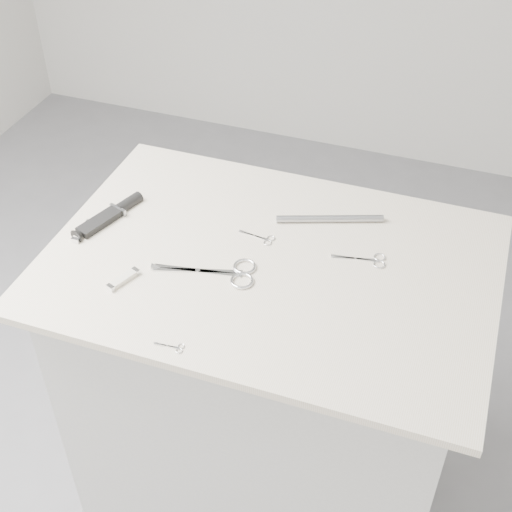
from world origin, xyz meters
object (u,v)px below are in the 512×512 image
(pocket_knife_a, at_px, (83,232))
(embroidery_scissors_b, at_px, (262,238))
(sheathed_knife, at_px, (113,214))
(plinth, at_px, (268,394))
(metal_rail, at_px, (330,219))
(large_shears, at_px, (227,273))
(tiny_scissors, at_px, (173,347))
(embroidery_scissors_a, at_px, (369,260))
(pocket_knife_b, at_px, (123,279))

(pocket_knife_a, bearing_deg, embroidery_scissors_b, -74.03)
(embroidery_scissors_b, height_order, sheathed_knife, sheathed_knife)
(plinth, bearing_deg, embroidery_scissors_b, 122.49)
(metal_rail, bearing_deg, sheathed_knife, -162.99)
(plinth, distance_m, embroidery_scissors_b, 0.48)
(sheathed_knife, xyz_separation_m, metal_rail, (0.50, 0.15, 0.00))
(plinth, xyz_separation_m, sheathed_knife, (-0.41, 0.03, 0.48))
(large_shears, relative_size, sheathed_knife, 1.21)
(tiny_scissors, height_order, metal_rail, metal_rail)
(plinth, xyz_separation_m, tiny_scissors, (-0.10, -0.31, 0.47))
(pocket_knife_a, bearing_deg, embroidery_scissors_a, -79.75)
(tiny_scissors, bearing_deg, plinth, 68.17)
(pocket_knife_a, bearing_deg, sheathed_knife, -23.31)
(pocket_knife_a, bearing_deg, large_shears, -93.86)
(plinth, xyz_separation_m, pocket_knife_b, (-0.28, -0.17, 0.48))
(embroidery_scissors_b, bearing_deg, pocket_knife_b, -127.11)
(large_shears, height_order, pocket_knife_a, pocket_knife_a)
(plinth, relative_size, pocket_knife_a, 11.37)
(pocket_knife_a, distance_m, pocket_knife_b, 0.20)
(pocket_knife_b, bearing_deg, large_shears, -42.51)
(pocket_knife_a, relative_size, pocket_knife_b, 0.97)
(embroidery_scissors_b, xyz_separation_m, pocket_knife_b, (-0.23, -0.24, 0.00))
(sheathed_knife, xyz_separation_m, pocket_knife_a, (-0.03, -0.08, -0.00))
(embroidery_scissors_b, xyz_separation_m, pocket_knife_a, (-0.40, -0.12, 0.00))
(sheathed_knife, bearing_deg, plinth, -75.69)
(embroidery_scissors_b, distance_m, tiny_scissors, 0.38)
(embroidery_scissors_a, distance_m, sheathed_knife, 0.62)
(pocket_knife_a, bearing_deg, plinth, -84.20)
(tiny_scissors, xyz_separation_m, pocket_knife_b, (-0.18, 0.14, 0.00))
(embroidery_scissors_a, height_order, pocket_knife_b, pocket_knife_b)
(pocket_knife_a, relative_size, metal_rail, 0.31)
(tiny_scissors, relative_size, metal_rail, 0.24)
(tiny_scissors, distance_m, pocket_knife_a, 0.43)
(embroidery_scissors_a, relative_size, sheathed_knife, 0.64)
(large_shears, distance_m, metal_rail, 0.30)
(embroidery_scissors_a, xyz_separation_m, metal_rail, (-0.12, 0.11, 0.01))
(plinth, bearing_deg, metal_rail, 64.51)
(large_shears, xyz_separation_m, pocket_knife_b, (-0.20, -0.10, 0.00))
(embroidery_scissors_a, distance_m, tiny_scissors, 0.49)
(embroidery_scissors_a, relative_size, embroidery_scissors_b, 1.38)
(plinth, xyz_separation_m, metal_rail, (0.09, 0.18, 0.48))
(large_shears, height_order, embroidery_scissors_a, large_shears)
(plinth, distance_m, sheathed_knife, 0.63)
(pocket_knife_a, height_order, metal_rail, metal_rail)
(large_shears, xyz_separation_m, tiny_scissors, (-0.02, -0.24, -0.00))
(plinth, height_order, sheathed_knife, sheathed_knife)
(embroidery_scissors_b, height_order, pocket_knife_b, pocket_knife_b)
(metal_rail, bearing_deg, tiny_scissors, -110.46)
(embroidery_scissors_a, bearing_deg, embroidery_scissors_b, 170.85)
(embroidery_scissors_a, relative_size, metal_rail, 0.48)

